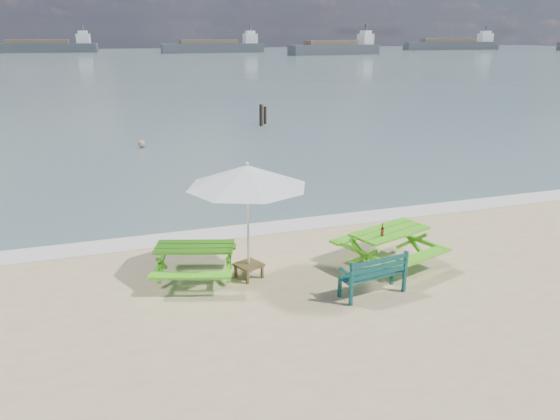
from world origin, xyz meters
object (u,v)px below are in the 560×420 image
object	(u,v)px
picnic_table_left	(195,263)
swimmer	(143,159)
picnic_table_right	(389,249)
park_bench	(372,282)
beer_bottle	(382,232)
patio_umbrella	(247,176)
side_table	(249,270)

from	to	relation	value
picnic_table_left	swimmer	xyz separation A→B (m)	(0.12, 13.69, -0.84)
picnic_table_left	picnic_table_right	bearing A→B (deg)	-8.75
park_bench	beer_bottle	xyz separation A→B (m)	(0.62, 0.83, 0.65)
beer_bottle	swimmer	world-z (taller)	beer_bottle
picnic_table_left	swimmer	world-z (taller)	picnic_table_left
park_bench	swimmer	bearing A→B (deg)	100.74
park_bench	picnic_table_right	bearing A→B (deg)	48.65
park_bench	picnic_table_left	bearing A→B (deg)	150.98
picnic_table_right	park_bench	distance (m)	1.43
picnic_table_left	park_bench	size ratio (longest dim) A/B	1.54
picnic_table_left	park_bench	bearing A→B (deg)	-29.02
picnic_table_left	patio_umbrella	world-z (taller)	patio_umbrella
park_bench	swimmer	world-z (taller)	park_bench
picnic_table_left	side_table	world-z (taller)	picnic_table_left
picnic_table_left	patio_umbrella	distance (m)	2.06
swimmer	picnic_table_left	bearing A→B (deg)	-90.48
side_table	swimmer	bearing A→B (deg)	93.74
picnic_table_right	park_bench	xyz separation A→B (m)	(-0.94, -1.07, -0.14)
picnic_table_left	patio_umbrella	xyz separation A→B (m)	(1.03, -0.25, 1.77)
picnic_table_right	side_table	size ratio (longest dim) A/B	3.75
park_bench	side_table	size ratio (longest dim) A/B	2.18
picnic_table_right	beer_bottle	world-z (taller)	beer_bottle
picnic_table_left	picnic_table_right	xyz separation A→B (m)	(3.97, -0.61, 0.04)
patio_umbrella	beer_bottle	xyz separation A→B (m)	(2.63, -0.60, -1.22)
park_bench	patio_umbrella	bearing A→B (deg)	144.51
picnic_table_right	beer_bottle	distance (m)	0.64
park_bench	patio_umbrella	world-z (taller)	patio_umbrella
picnic_table_left	beer_bottle	distance (m)	3.79
side_table	beer_bottle	size ratio (longest dim) A/B	2.37
side_table	beer_bottle	distance (m)	2.79
park_bench	side_table	distance (m)	2.46
beer_bottle	picnic_table_right	bearing A→B (deg)	36.88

